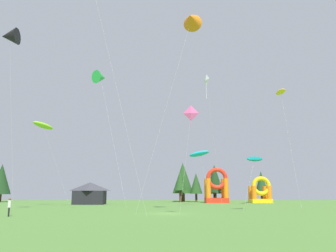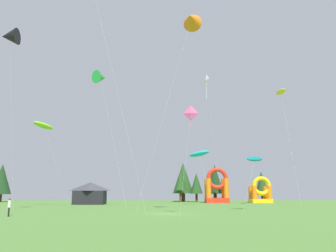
{
  "view_description": "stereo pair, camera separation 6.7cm",
  "coord_description": "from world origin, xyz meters",
  "px_view_note": "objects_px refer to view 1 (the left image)",
  "views": [
    {
      "loc": [
        -0.3,
        -36.28,
        2.23
      ],
      "look_at": [
        0.0,
        6.59,
        10.65
      ],
      "focal_mm": 35.96,
      "sensor_mm": 36.0,
      "label": 1
    },
    {
      "loc": [
        -0.24,
        -36.28,
        2.23
      ],
      "look_at": [
        0.0,
        6.59,
        10.65
      ],
      "focal_mm": 35.96,
      "sensor_mm": 36.0,
      "label": 2
    }
  ],
  "objects_px": {
    "kite_lime_parafoil": "(43,126)",
    "kite_pink_diamond": "(191,114)",
    "person_near_camera": "(9,205)",
    "kite_black_delta": "(10,36)",
    "kite_green_delta": "(101,77)",
    "kite_yellow_parafoil": "(281,92)",
    "kite_cyan_parafoil": "(199,154)",
    "inflatable_orange_dome": "(217,189)",
    "festival_tent": "(90,193)",
    "inflatable_red_slide": "(260,193)",
    "kite_teal_parafoil": "(255,159)",
    "kite_white_diamond": "(206,82)",
    "kite_orange_delta": "(191,19)"
  },
  "relations": [
    {
      "from": "inflatable_red_slide",
      "to": "kite_orange_delta",
      "type": "bearing_deg",
      "value": -114.74
    },
    {
      "from": "kite_pink_diamond",
      "to": "person_near_camera",
      "type": "bearing_deg",
      "value": -179.6
    },
    {
      "from": "kite_teal_parafoil",
      "to": "kite_black_delta",
      "type": "xyz_separation_m",
      "value": [
        -28.95,
        -5.44,
        13.53
      ]
    },
    {
      "from": "inflatable_orange_dome",
      "to": "kite_white_diamond",
      "type": "bearing_deg",
      "value": -100.56
    },
    {
      "from": "kite_yellow_parafoil",
      "to": "kite_pink_diamond",
      "type": "relative_size",
      "value": 1.79
    },
    {
      "from": "kite_lime_parafoil",
      "to": "person_near_camera",
      "type": "bearing_deg",
      "value": -76.05
    },
    {
      "from": "kite_lime_parafoil",
      "to": "inflatable_red_slide",
      "type": "bearing_deg",
      "value": 24.18
    },
    {
      "from": "kite_orange_delta",
      "to": "inflatable_orange_dome",
      "type": "xyz_separation_m",
      "value": [
        7.82,
        37.07,
        -18.28
      ]
    },
    {
      "from": "inflatable_orange_dome",
      "to": "person_near_camera",
      "type": "bearing_deg",
      "value": -122.64
    },
    {
      "from": "kite_cyan_parafoil",
      "to": "kite_teal_parafoil",
      "type": "height_order",
      "value": "kite_cyan_parafoil"
    },
    {
      "from": "kite_teal_parafoil",
      "to": "person_near_camera",
      "type": "height_order",
      "value": "kite_teal_parafoil"
    },
    {
      "from": "kite_cyan_parafoil",
      "to": "kite_pink_diamond",
      "type": "xyz_separation_m",
      "value": [
        -3.22,
        -24.69,
        1.14
      ]
    },
    {
      "from": "kite_black_delta",
      "to": "kite_pink_diamond",
      "type": "xyz_separation_m",
      "value": [
        20.43,
        -3.74,
        -10.02
      ]
    },
    {
      "from": "inflatable_red_slide",
      "to": "inflatable_orange_dome",
      "type": "relative_size",
      "value": 0.75
    },
    {
      "from": "kite_cyan_parafoil",
      "to": "kite_teal_parafoil",
      "type": "bearing_deg",
      "value": -71.14
    },
    {
      "from": "kite_white_diamond",
      "to": "festival_tent",
      "type": "relative_size",
      "value": 3.17
    },
    {
      "from": "kite_lime_parafoil",
      "to": "kite_pink_diamond",
      "type": "bearing_deg",
      "value": -43.34
    },
    {
      "from": "kite_cyan_parafoil",
      "to": "festival_tent",
      "type": "height_order",
      "value": "kite_cyan_parafoil"
    },
    {
      "from": "kite_pink_diamond",
      "to": "person_near_camera",
      "type": "xyz_separation_m",
      "value": [
        -17.01,
        -0.12,
        -8.75
      ]
    },
    {
      "from": "kite_green_delta",
      "to": "inflatable_orange_dome",
      "type": "distance_m",
      "value": 33.53
    },
    {
      "from": "inflatable_red_slide",
      "to": "kite_teal_parafoil",
      "type": "bearing_deg",
      "value": -106.41
    },
    {
      "from": "kite_yellow_parafoil",
      "to": "festival_tent",
      "type": "xyz_separation_m",
      "value": [
        -32.4,
        10.77,
        -16.06
      ]
    },
    {
      "from": "kite_white_diamond",
      "to": "festival_tent",
      "type": "distance_m",
      "value": 31.33
    },
    {
      "from": "kite_cyan_parafoil",
      "to": "inflatable_orange_dome",
      "type": "distance_m",
      "value": 16.4
    },
    {
      "from": "kite_teal_parafoil",
      "to": "kite_lime_parafoil",
      "type": "xyz_separation_m",
      "value": [
        -30.77,
        11.82,
        6.5
      ]
    },
    {
      "from": "kite_black_delta",
      "to": "person_near_camera",
      "type": "relative_size",
      "value": 12.4
    },
    {
      "from": "kite_yellow_parafoil",
      "to": "kite_white_diamond",
      "type": "xyz_separation_m",
      "value": [
        -13.22,
        -9.18,
        -1.36
      ]
    },
    {
      "from": "inflatable_orange_dome",
      "to": "festival_tent",
      "type": "distance_m",
      "value": 26.05
    },
    {
      "from": "kite_black_delta",
      "to": "kite_green_delta",
      "type": "relative_size",
      "value": 0.94
    },
    {
      "from": "kite_pink_diamond",
      "to": "festival_tent",
      "type": "bearing_deg",
      "value": 118.24
    },
    {
      "from": "kite_cyan_parafoil",
      "to": "person_near_camera",
      "type": "height_order",
      "value": "kite_cyan_parafoil"
    },
    {
      "from": "kite_green_delta",
      "to": "kite_lime_parafoil",
      "type": "bearing_deg",
      "value": 178.2
    },
    {
      "from": "kite_lime_parafoil",
      "to": "kite_orange_delta",
      "type": "relative_size",
      "value": 0.61
    },
    {
      "from": "kite_yellow_parafoil",
      "to": "person_near_camera",
      "type": "bearing_deg",
      "value": -149.08
    },
    {
      "from": "kite_white_diamond",
      "to": "inflatable_orange_dome",
      "type": "xyz_separation_m",
      "value": [
        5.35,
        28.7,
        -13.87
      ]
    },
    {
      "from": "kite_cyan_parafoil",
      "to": "kite_black_delta",
      "type": "xyz_separation_m",
      "value": [
        -23.65,
        -20.95,
        11.16
      ]
    },
    {
      "from": "festival_tent",
      "to": "kite_orange_delta",
      "type": "bearing_deg",
      "value": -59.46
    },
    {
      "from": "kite_teal_parafoil",
      "to": "festival_tent",
      "type": "bearing_deg",
      "value": 139.46
    },
    {
      "from": "kite_white_diamond",
      "to": "festival_tent",
      "type": "height_order",
      "value": "kite_white_diamond"
    },
    {
      "from": "kite_black_delta",
      "to": "kite_green_delta",
      "type": "height_order",
      "value": "kite_green_delta"
    },
    {
      "from": "kite_green_delta",
      "to": "kite_black_delta",
      "type": "bearing_deg",
      "value": -112.94
    },
    {
      "from": "kite_green_delta",
      "to": "person_near_camera",
      "type": "relative_size",
      "value": 13.14
    },
    {
      "from": "kite_cyan_parafoil",
      "to": "inflatable_orange_dome",
      "type": "relative_size",
      "value": 1.3
    },
    {
      "from": "kite_teal_parafoil",
      "to": "kite_yellow_parafoil",
      "type": "relative_size",
      "value": 0.37
    },
    {
      "from": "kite_teal_parafoil",
      "to": "kite_green_delta",
      "type": "relative_size",
      "value": 0.31
    },
    {
      "from": "kite_green_delta",
      "to": "person_near_camera",
      "type": "bearing_deg",
      "value": -100.23
    },
    {
      "from": "person_near_camera",
      "to": "kite_white_diamond",
      "type": "bearing_deg",
      "value": -79.26
    },
    {
      "from": "kite_yellow_parafoil",
      "to": "kite_orange_delta",
      "type": "distance_m",
      "value": 23.74
    },
    {
      "from": "inflatable_orange_dome",
      "to": "festival_tent",
      "type": "height_order",
      "value": "inflatable_orange_dome"
    },
    {
      "from": "kite_green_delta",
      "to": "kite_pink_diamond",
      "type": "distance_m",
      "value": 26.96
    }
  ]
}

